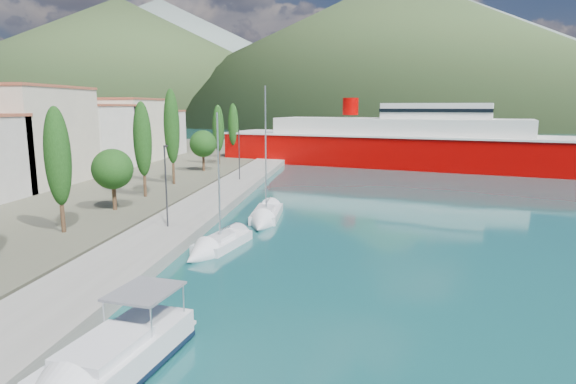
# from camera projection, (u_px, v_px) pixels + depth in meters

# --- Properties ---
(ground) EXTENTS (1400.00, 1400.00, 0.00)m
(ground) POSITION_uv_depth(u_px,v_px,m) (335.00, 140.00, 139.20)
(ground) COLOR #164E50
(quay) EXTENTS (5.00, 88.00, 0.80)m
(quay) POSITION_uv_depth(u_px,v_px,m) (215.00, 200.00, 48.48)
(quay) COLOR gray
(quay) RESTS_ON ground
(hills_far) EXTENTS (1480.00, 900.00, 180.00)m
(hills_far) POSITION_uv_depth(u_px,v_px,m) (461.00, 51.00, 595.10)
(hills_far) COLOR slate
(hills_far) RESTS_ON ground
(hills_near) EXTENTS (1010.00, 520.00, 115.00)m
(hills_near) POSITION_uv_depth(u_px,v_px,m) (476.00, 54.00, 364.75)
(hills_near) COLOR #364A26
(hills_near) RESTS_ON ground
(town_buildings) EXTENTS (9.20, 69.20, 11.30)m
(town_buildings) POSITION_uv_depth(u_px,v_px,m) (62.00, 139.00, 61.13)
(town_buildings) COLOR beige
(town_buildings) RESTS_ON land_strip
(tree_row) EXTENTS (3.74, 62.17, 10.99)m
(tree_row) POSITION_uv_depth(u_px,v_px,m) (167.00, 141.00, 54.01)
(tree_row) COLOR #47301E
(tree_row) RESTS_ON land_strip
(lamp_posts) EXTENTS (0.15, 44.67, 6.06)m
(lamp_posts) POSITION_uv_depth(u_px,v_px,m) (172.00, 181.00, 36.57)
(lamp_posts) COLOR #2D2D33
(lamp_posts) RESTS_ON quay
(motor_cruiser) EXTENTS (4.07, 9.27, 3.31)m
(motor_cruiser) POSITION_uv_depth(u_px,v_px,m) (91.00, 382.00, 16.09)
(motor_cruiser) COLOR black
(motor_cruiser) RESTS_ON ground
(sailboat_near) EXTENTS (3.78, 7.33, 10.10)m
(sailboat_near) POSITION_uv_depth(u_px,v_px,m) (210.00, 249.00, 31.99)
(sailboat_near) COLOR silver
(sailboat_near) RESTS_ON ground
(sailboat_mid) EXTENTS (2.55, 8.59, 12.24)m
(sailboat_mid) POSITION_uv_depth(u_px,v_px,m) (264.00, 220.00, 40.32)
(sailboat_mid) COLOR silver
(sailboat_mid) RESTS_ON ground
(ferry) EXTENTS (59.95, 28.58, 11.68)m
(ferry) POSITION_uv_depth(u_px,v_px,m) (399.00, 144.00, 78.91)
(ferry) COLOR #A30000
(ferry) RESTS_ON ground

